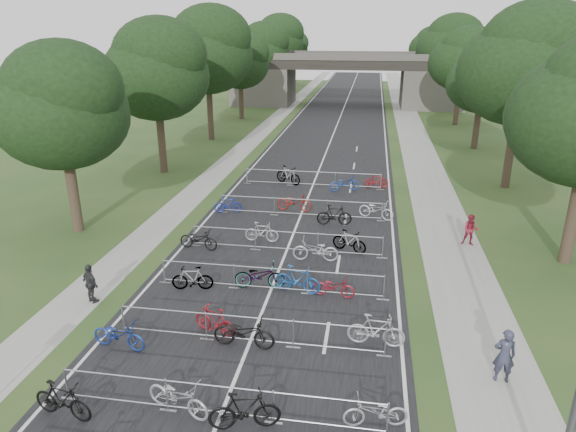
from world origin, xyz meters
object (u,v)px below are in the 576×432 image
pedestrian_b (471,230)px  pedestrian_c (91,284)px  pedestrian_a (504,356)px  overpass_bridge (346,79)px

pedestrian_b → pedestrian_c: 17.80m
pedestrian_a → pedestrian_c: bearing=-7.9°
overpass_bridge → pedestrian_a: bearing=-82.1°
pedestrian_b → pedestrian_c: pedestrian_c is taller
overpass_bridge → pedestrian_b: bearing=-79.4°
overpass_bridge → pedestrian_b: size_ratio=19.40×
pedestrian_a → pedestrian_b: size_ratio=1.14×
pedestrian_c → pedestrian_b: bearing=-121.8°
overpass_bridge → pedestrian_c: bearing=-96.9°
pedestrian_a → pedestrian_c: size_ratio=1.11×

